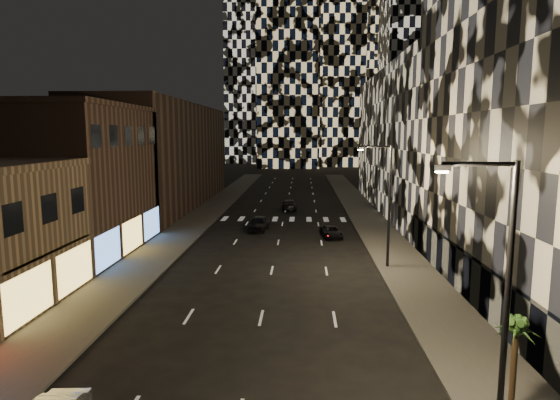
# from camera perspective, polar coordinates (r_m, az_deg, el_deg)

# --- Properties ---
(sidewalk_left) EXTENTS (4.00, 120.00, 0.15)m
(sidewalk_left) POSITION_cam_1_polar(r_m,az_deg,el_deg) (56.50, -9.76, -2.14)
(sidewalk_left) COLOR #47443F
(sidewalk_left) RESTS_ON ground
(sidewalk_right) EXTENTS (4.00, 120.00, 0.15)m
(sidewalk_right) POSITION_cam_1_polar(r_m,az_deg,el_deg) (55.71, 10.77, -2.31)
(sidewalk_right) COLOR #47443F
(sidewalk_right) RESTS_ON ground
(curb_left) EXTENTS (0.20, 120.00, 0.15)m
(curb_left) POSITION_cam_1_polar(r_m,az_deg,el_deg) (56.09, -7.66, -2.17)
(curb_left) COLOR #4C4C47
(curb_left) RESTS_ON ground
(curb_right) EXTENTS (0.20, 120.00, 0.15)m
(curb_right) POSITION_cam_1_polar(r_m,az_deg,el_deg) (55.46, 8.62, -2.31)
(curb_right) COLOR #4C4C47
(curb_right) RESTS_ON ground
(retail_brown) EXTENTS (10.00, 15.00, 12.00)m
(retail_brown) POSITION_cam_1_polar(r_m,az_deg,el_deg) (42.56, -24.09, 2.02)
(retail_brown) COLOR #4B342A
(retail_brown) RESTS_ON ground
(retail_filler_left) EXTENTS (10.00, 40.00, 14.00)m
(retail_filler_left) POSITION_cam_1_polar(r_m,az_deg,el_deg) (67.15, -13.92, 5.29)
(retail_filler_left) COLOR #4B342A
(retail_filler_left) RESTS_ON ground
(midrise_base) EXTENTS (0.60, 25.00, 3.00)m
(midrise_base) POSITION_cam_1_polar(r_m,az_deg,el_deg) (31.64, 21.47, -8.00)
(midrise_base) COLOR #383838
(midrise_base) RESTS_ON ground
(midrise_filler_right) EXTENTS (16.00, 40.00, 18.00)m
(midrise_filler_right) POSITION_cam_1_polar(r_m,az_deg,el_deg) (63.82, 19.09, 6.75)
(midrise_filler_right) COLOR #232326
(midrise_filler_right) RESTS_ON ground
(tower_center_low) EXTENTS (18.00, 18.00, 95.00)m
(tower_center_low) POSITION_cam_1_polar(r_m,az_deg,el_deg) (149.15, 1.15, 22.61)
(tower_center_low) COLOR black
(tower_center_low) RESTS_ON ground
(streetlight_near) EXTENTS (2.55, 0.25, 9.00)m
(streetlight_near) POSITION_cam_1_polar(r_m,az_deg,el_deg) (16.21, 25.27, -9.18)
(streetlight_near) COLOR black
(streetlight_near) RESTS_ON sidewalk_right
(streetlight_far) EXTENTS (2.55, 0.25, 9.00)m
(streetlight_far) POSITION_cam_1_polar(r_m,az_deg,el_deg) (35.13, 12.82, 0.33)
(streetlight_far) COLOR black
(streetlight_far) RESTS_ON sidewalk_right
(car_dark_midlane) EXTENTS (2.24, 4.53, 1.48)m
(car_dark_midlane) POSITION_cam_1_polar(r_m,az_deg,el_deg) (48.73, -2.60, -2.86)
(car_dark_midlane) COLOR black
(car_dark_midlane) RESTS_ON ground
(car_dark_oncoming) EXTENTS (2.04, 4.74, 1.36)m
(car_dark_oncoming) POSITION_cam_1_polar(r_m,az_deg,el_deg) (61.99, 1.16, -0.56)
(car_dark_oncoming) COLOR black
(car_dark_oncoming) RESTS_ON ground
(car_dark_rightlane) EXTENTS (2.28, 4.05, 1.07)m
(car_dark_rightlane) POSITION_cam_1_polar(r_m,az_deg,el_deg) (45.65, 6.28, -3.91)
(car_dark_rightlane) COLOR black
(car_dark_rightlane) RESTS_ON ground
(palm_tree) EXTENTS (1.74, 1.73, 3.42)m
(palm_tree) POSITION_cam_1_polar(r_m,az_deg,el_deg) (19.09, 26.83, -14.25)
(palm_tree) COLOR #47331E
(palm_tree) RESTS_ON sidewalk_right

